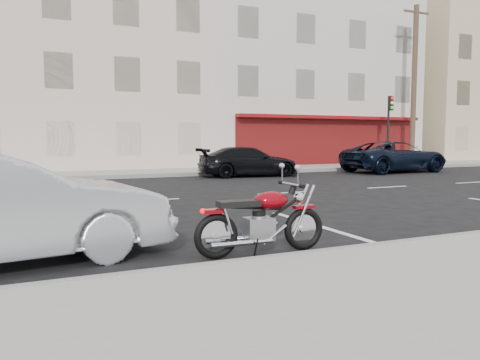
# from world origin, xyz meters

# --- Properties ---
(ground) EXTENTS (120.00, 120.00, 0.00)m
(ground) POSITION_xyz_m (0.00, 0.00, 0.00)
(ground) COLOR black
(ground) RESTS_ON ground
(sidewalk_far) EXTENTS (80.00, 3.40, 0.15)m
(sidewalk_far) POSITION_xyz_m (-5.00, 8.70, 0.07)
(sidewalk_far) COLOR gray
(sidewalk_far) RESTS_ON ground
(curb_near) EXTENTS (80.00, 0.12, 0.16)m
(curb_near) POSITION_xyz_m (-5.00, -7.00, 0.08)
(curb_near) COLOR gray
(curb_near) RESTS_ON ground
(curb_far) EXTENTS (80.00, 0.12, 0.16)m
(curb_far) POSITION_xyz_m (-5.00, 7.00, 0.08)
(curb_far) COLOR gray
(curb_far) RESTS_ON ground
(bldg_cream) EXTENTS (12.00, 12.00, 11.50)m
(bldg_cream) POSITION_xyz_m (-2.00, 16.30, 5.75)
(bldg_cream) COLOR beige
(bldg_cream) RESTS_ON ground
(bldg_corner) EXTENTS (14.00, 12.00, 12.50)m
(bldg_corner) POSITION_xyz_m (11.00, 16.30, 6.25)
(bldg_corner) COLOR beige
(bldg_corner) RESTS_ON ground
(bldg_far_east) EXTENTS (12.00, 12.00, 11.00)m
(bldg_far_east) POSITION_xyz_m (26.00, 16.30, 5.50)
(bldg_far_east) COLOR #C3AD89
(bldg_far_east) RESTS_ON ground
(utility_pole) EXTENTS (1.80, 0.30, 9.00)m
(utility_pole) POSITION_xyz_m (15.50, 8.60, 4.74)
(utility_pole) COLOR #422D1E
(utility_pole) RESTS_ON sidewalk_far
(traffic_light) EXTENTS (0.26, 0.30, 3.80)m
(traffic_light) POSITION_xyz_m (13.50, 8.33, 2.56)
(traffic_light) COLOR black
(traffic_light) RESTS_ON sidewalk_far
(fire_hydrant) EXTENTS (0.20, 0.20, 0.72)m
(fire_hydrant) POSITION_xyz_m (12.00, 8.50, 0.53)
(fire_hydrant) COLOR beige
(fire_hydrant) RESTS_ON sidewalk_far
(motorcycle) EXTENTS (1.97, 0.65, 0.99)m
(motorcycle) POSITION_xyz_m (-1.23, -6.35, 0.45)
(motorcycle) COLOR black
(motorcycle) RESTS_ON ground
(suv_far) EXTENTS (5.41, 2.68, 1.47)m
(suv_far) POSITION_xyz_m (11.18, 5.29, 0.74)
(suv_far) COLOR black
(suv_far) RESTS_ON ground
(car_far) EXTENTS (4.51, 2.26, 1.26)m
(car_far) POSITION_xyz_m (3.70, 5.91, 0.63)
(car_far) COLOR black
(car_far) RESTS_ON ground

